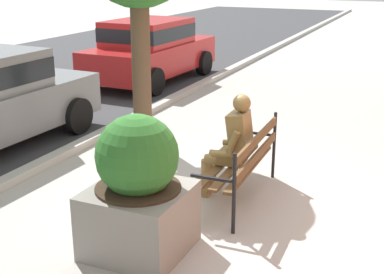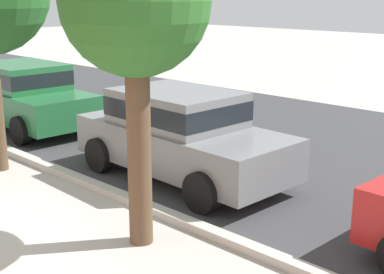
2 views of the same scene
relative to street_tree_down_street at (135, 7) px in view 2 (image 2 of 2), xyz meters
name	(u,v)px [view 2 (image 2 of 2)]	position (x,y,z in m)	size (l,w,h in m)	color
street_surface	(274,141)	(-1.69, 5.35, -3.03)	(60.00, 9.00, 0.01)	#38383A
curb_stone	(109,191)	(-1.69, 0.75, -2.97)	(60.00, 0.20, 0.12)	#B2AFA8
street_tree_down_street	(135,7)	(0.00, 0.00, 0.00)	(1.82, 1.82, 4.01)	brown
parked_car_green	(25,94)	(-6.80, 2.17, -2.19)	(4.16, 2.04, 1.56)	#236638
parked_car_grey	(180,132)	(-1.45, 2.17, -2.19)	(4.16, 2.04, 1.56)	slate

